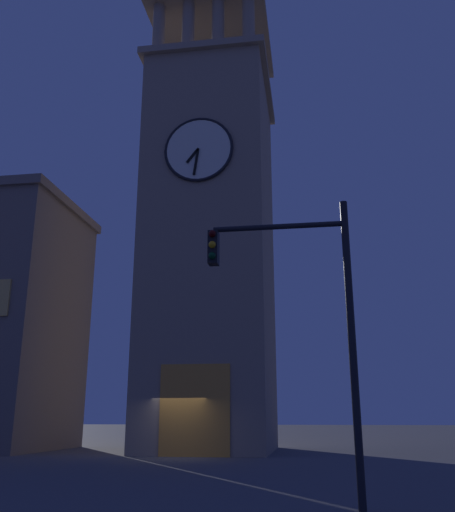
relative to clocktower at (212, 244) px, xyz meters
name	(u,v)px	position (x,y,z in m)	size (l,w,h in m)	color
ground_plane	(174,458)	(0.73, 4.78, -11.06)	(200.00, 200.00, 0.00)	#4C4C51
clocktower	(212,244)	(0.00, 0.00, 0.00)	(6.95, 8.81, 28.25)	gray
traffic_signal_mid	(305,301)	(-5.18, 17.68, -7.05)	(3.05, 0.41, 6.17)	black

